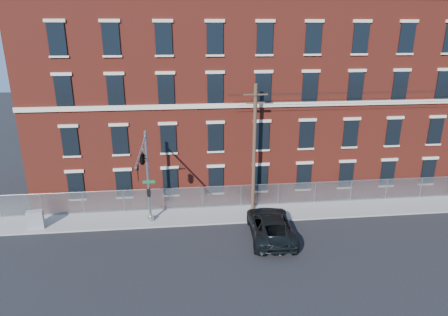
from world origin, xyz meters
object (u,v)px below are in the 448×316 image
at_px(utility_pole_near, 254,147).
at_px(traffic_signal_mast, 144,165).
at_px(pickup_truck, 271,225).
at_px(utility_cabinet, 35,220).

bearing_deg(utility_pole_near, traffic_signal_mast, -156.86).
bearing_deg(pickup_truck, utility_pole_near, -80.01).
xyz_separation_m(traffic_signal_mast, utility_pole_near, (8.00, 3.42, -0.05)).
xyz_separation_m(utility_pole_near, pickup_truck, (0.50, -4.18, -4.47)).
height_order(traffic_signal_mast, utility_pole_near, utility_pole_near).
bearing_deg(traffic_signal_mast, utility_cabinet, 166.13).
bearing_deg(traffic_signal_mast, pickup_truck, -5.13).
relative_size(traffic_signal_mast, pickup_truck, 1.13).
bearing_deg(utility_cabinet, pickup_truck, -18.48).
relative_size(pickup_truck, utility_cabinet, 4.56).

